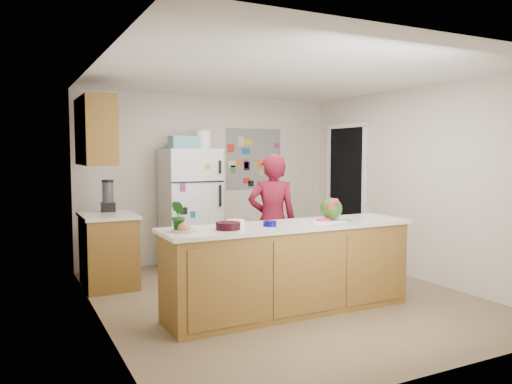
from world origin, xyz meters
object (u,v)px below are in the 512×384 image
refrigerator (190,209)px  person (272,221)px  cherry_bowl (228,226)px  watermelon (331,209)px

refrigerator → person: bearing=-69.4°
refrigerator → cherry_bowl: bearing=-100.8°
refrigerator → cherry_bowl: (-0.47, -2.44, 0.11)m
refrigerator → watermelon: size_ratio=7.29×
watermelon → refrigerator: bearing=107.9°
refrigerator → cherry_bowl: 2.49m
person → watermelon: person is taller
refrigerator → person: refrigerator is taller
watermelon → cherry_bowl: (-1.23, -0.07, -0.09)m
watermelon → cherry_bowl: 1.24m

